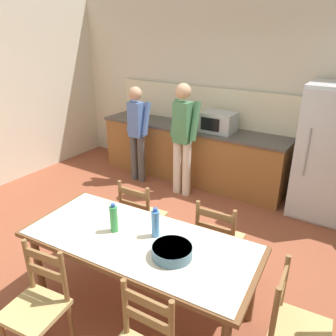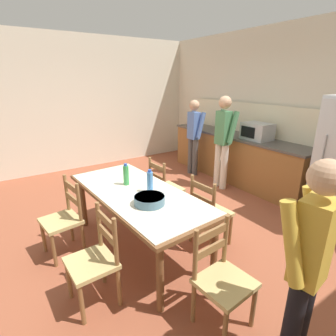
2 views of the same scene
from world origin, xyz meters
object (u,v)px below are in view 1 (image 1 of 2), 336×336
bottle_near_centre (114,218)px  chair_side_near_left (38,306)px  chair_side_far_right (218,241)px  person_at_counter (183,135)px  chair_head_end (294,329)px  refrigerator (331,154)px  microwave (218,122)px  bottle_off_centre (155,223)px  person_at_sink (137,130)px  chair_side_far_left (142,217)px  serving_bowl (172,251)px  dining_table (139,246)px

bottle_near_centre → chair_side_near_left: bearing=-101.8°
chair_side_far_right → person_at_counter: bearing=-52.5°
bottle_near_centre → chair_head_end: bearing=3.9°
refrigerator → microwave: refrigerator is taller
bottle_near_centre → chair_side_far_right: bottle_near_centre is taller
refrigerator → bottle_near_centre: (-1.34, -2.72, -0.01)m
chair_side_near_left → chair_side_far_right: 1.73m
bottle_off_centre → chair_head_end: bearing=-1.3°
person_at_sink → chair_side_near_left: bearing=-156.0°
bottle_off_centre → chair_side_far_left: 0.95m
bottle_near_centre → serving_bowl: bottle_near_centre is taller
chair_head_end → person_at_counter: 3.07m
microwave → person_at_counter: bearing=-122.2°
microwave → bottle_near_centre: (0.28, -2.74, -0.20)m
chair_side_far_right → person_at_counter: (-1.27, 1.44, 0.52)m
chair_side_near_left → dining_table: bearing=53.9°
bottle_near_centre → serving_bowl: size_ratio=0.84×
refrigerator → microwave: (-1.63, 0.02, 0.19)m
chair_head_end → person_at_counter: person_at_counter is taller
refrigerator → chair_head_end: bearing=-85.2°
chair_side_near_left → chair_head_end: bearing=18.6°
refrigerator → bottle_off_centre: (-0.99, -2.58, -0.01)m
serving_bowl → chair_side_near_left: bearing=-136.8°
chair_head_end → chair_side_far_right: same height
chair_side_far_left → chair_head_end: same height
chair_side_near_left → chair_head_end: size_ratio=1.00×
chair_head_end → serving_bowl: bearing=93.0°
dining_table → person_at_counter: size_ratio=1.22×
chair_side_far_left → chair_head_end: bearing=158.2°
bottle_near_centre → person_at_counter: size_ratio=0.16×
chair_side_near_left → chair_side_far_left: (-0.10, 1.46, 0.00)m
microwave → dining_table: microwave is taller
dining_table → chair_side_far_left: chair_side_far_left is taller
microwave → person_at_counter: 0.62m
chair_side_near_left → person_at_sink: (-1.33, 2.98, 0.45)m
serving_bowl → chair_side_far_left: chair_side_far_left is taller
bottle_off_centre → chair_side_far_left: size_ratio=0.30×
serving_bowl → chair_side_near_left: 1.12m
chair_side_far_right → serving_bowl: bearing=82.8°
microwave → chair_side_near_left: size_ratio=0.55×
dining_table → bottle_off_centre: size_ratio=7.75×
bottle_near_centre → bottle_off_centre: 0.37m
serving_bowl → chair_side_far_right: chair_side_far_right is taller
chair_head_end → chair_side_near_left: bearing=111.5°
refrigerator → chair_side_far_right: size_ratio=1.97×
bottle_off_centre → chair_side_far_right: bearing=64.2°
chair_side_near_left → person_at_counter: (-0.45, 2.96, 0.52)m
bottle_off_centre → microwave: bearing=103.6°
chair_side_far_left → person_at_sink: person_at_sink is taller
refrigerator → bottle_near_centre: refrigerator is taller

